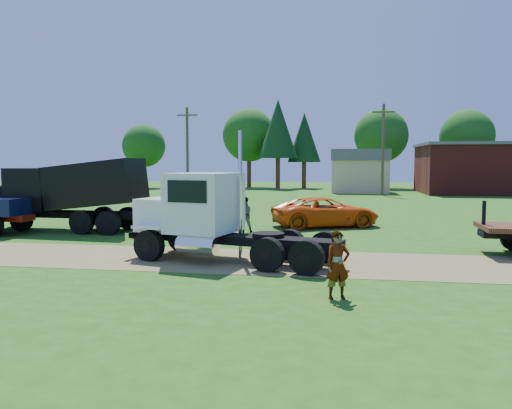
# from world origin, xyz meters

# --- Properties ---
(ground) EXTENTS (140.00, 140.00, 0.00)m
(ground) POSITION_xyz_m (0.00, 0.00, 0.00)
(ground) COLOR #225212
(ground) RESTS_ON ground
(dirt_track) EXTENTS (120.00, 4.20, 0.01)m
(dirt_track) POSITION_xyz_m (0.00, 0.00, 0.01)
(dirt_track) COLOR olive
(dirt_track) RESTS_ON ground
(white_semi_tractor) EXTENTS (7.18, 3.84, 4.24)m
(white_semi_tractor) POSITION_xyz_m (-2.72, 0.01, 1.45)
(white_semi_tractor) COLOR black
(white_semi_tractor) RESTS_ON ground
(black_dump_truck) EXTENTS (7.89, 2.55, 3.41)m
(black_dump_truck) POSITION_xyz_m (-10.95, 5.87, 1.87)
(black_dump_truck) COLOR black
(black_dump_truck) RESTS_ON ground
(orange_pickup) EXTENTS (5.85, 4.39, 1.48)m
(orange_pickup) POSITION_xyz_m (0.98, 9.25, 0.74)
(orange_pickup) COLOR #DD4E0A
(orange_pickup) RESTS_ON ground
(spectator_a) EXTENTS (0.69, 0.57, 1.60)m
(spectator_a) POSITION_xyz_m (1.54, -4.18, 0.80)
(spectator_a) COLOR #999999
(spectator_a) RESTS_ON ground
(spectator_b) EXTENTS (0.96, 0.86, 1.64)m
(spectator_b) POSITION_xyz_m (-2.69, 6.61, 0.82)
(spectator_b) COLOR #999999
(spectator_b) RESTS_ON ground
(brick_building) EXTENTS (15.40, 10.40, 5.30)m
(brick_building) POSITION_xyz_m (18.00, 40.00, 2.66)
(brick_building) COLOR maroon
(brick_building) RESTS_ON ground
(tan_shed) EXTENTS (6.20, 5.40, 4.70)m
(tan_shed) POSITION_xyz_m (4.00, 40.00, 2.42)
(tan_shed) COLOR tan
(tan_shed) RESTS_ON ground
(utility_poles) EXTENTS (42.20, 0.28, 9.00)m
(utility_poles) POSITION_xyz_m (6.00, 35.00, 4.71)
(utility_poles) COLOR #4A3C2A
(utility_poles) RESTS_ON ground
(tree_row) EXTENTS (58.62, 11.45, 11.10)m
(tree_row) POSITION_xyz_m (2.90, 48.89, 6.53)
(tree_row) COLOR #382716
(tree_row) RESTS_ON ground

